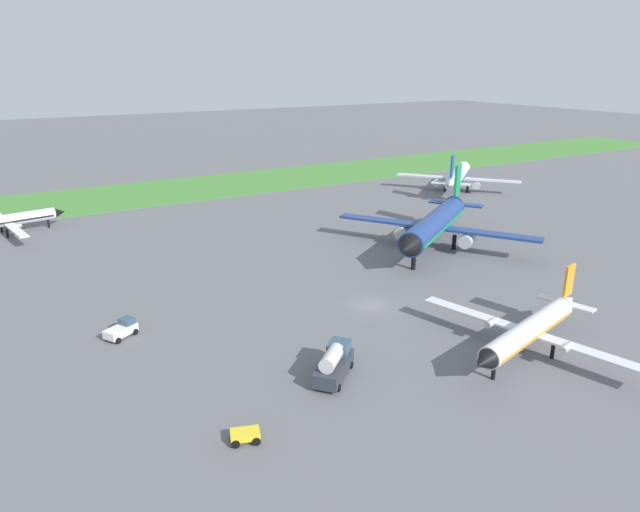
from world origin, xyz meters
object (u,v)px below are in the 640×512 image
(baggage_cart_near_gate, at_px, (245,435))
(airplane_taxiing_turboprop, at_px, (7,220))
(airplane_parked_jet_far, at_px, (458,176))
(pushback_tug_midfield, at_px, (122,329))
(airplane_foreground_turboprop, at_px, (531,329))
(airplane_midfield_jet, at_px, (436,224))
(fuel_truck_by_runway, at_px, (334,362))

(baggage_cart_near_gate, bearing_deg, airplane_taxiing_turboprop, 118.12)
(airplane_parked_jet_far, xyz_separation_m, pushback_tug_midfield, (-86.45, -37.93, -2.79))
(airplane_parked_jet_far, bearing_deg, pushback_tug_midfield, 164.42)
(airplane_parked_jet_far, bearing_deg, airplane_foreground_turboprop, -167.29)
(airplane_midfield_jet, height_order, fuel_truck_by_runway, airplane_midfield_jet)
(airplane_midfield_jet, relative_size, pushback_tug_midfield, 7.38)
(baggage_cart_near_gate, height_order, fuel_truck_by_runway, fuel_truck_by_runway)
(baggage_cart_near_gate, xyz_separation_m, fuel_truck_by_runway, (11.61, 4.87, 1.01))
(airplane_midfield_jet, xyz_separation_m, baggage_cart_near_gate, (-47.55, -31.13, -3.73))
(airplane_midfield_jet, bearing_deg, baggage_cart_near_gate, 0.34)
(airplane_taxiing_turboprop, height_order, pushback_tug_midfield, airplane_taxiing_turboprop)
(airplane_midfield_jet, height_order, pushback_tug_midfield, airplane_midfield_jet)
(airplane_foreground_turboprop, distance_m, airplane_midfield_jet, 36.20)
(airplane_taxiing_turboprop, bearing_deg, airplane_midfield_jet, -46.64)
(baggage_cart_near_gate, height_order, pushback_tug_midfield, pushback_tug_midfield)
(fuel_truck_by_runway, bearing_deg, airplane_parked_jet_far, -2.30)
(airplane_foreground_turboprop, relative_size, baggage_cart_near_gate, 8.99)
(pushback_tug_midfield, bearing_deg, airplane_midfield_jet, -22.78)
(airplane_taxiing_turboprop, distance_m, baggage_cart_near_gate, 77.61)
(airplane_parked_jet_far, height_order, airplane_midfield_jet, airplane_midfield_jet)
(baggage_cart_near_gate, relative_size, fuel_truck_by_runway, 0.44)
(airplane_foreground_turboprop, xyz_separation_m, pushback_tug_midfield, (-36.46, 26.00, -1.91))
(airplane_taxiing_turboprop, xyz_separation_m, baggage_cart_near_gate, (12.94, -76.50, -2.03))
(fuel_truck_by_runway, bearing_deg, airplane_taxiing_turboprop, 67.37)
(airplane_taxiing_turboprop, relative_size, fuel_truck_by_runway, 3.65)
(airplane_parked_jet_far, relative_size, pushback_tug_midfield, 6.06)
(fuel_truck_by_runway, bearing_deg, baggage_cart_near_gate, 161.23)
(airplane_taxiing_turboprop, relative_size, airplane_midfield_jet, 0.79)
(airplane_taxiing_turboprop, bearing_deg, fuel_truck_by_runway, -80.86)
(airplane_taxiing_turboprop, xyz_separation_m, pushback_tug_midfield, (8.50, -52.03, -1.68))
(airplane_foreground_turboprop, distance_m, airplane_taxiing_turboprop, 90.05)
(airplane_taxiing_turboprop, xyz_separation_m, airplane_parked_jet_far, (94.95, -14.10, 1.11))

